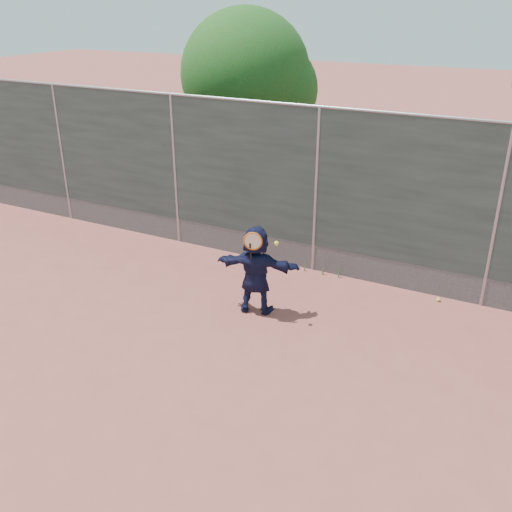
% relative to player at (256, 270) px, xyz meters
% --- Properties ---
extents(ground, '(80.00, 80.00, 0.00)m').
position_rel_player_xyz_m(ground, '(0.24, -1.64, -0.73)').
color(ground, '#9E4C42').
rests_on(ground, ground).
extents(player, '(1.41, 0.71, 1.46)m').
position_rel_player_xyz_m(player, '(0.00, 0.00, 0.00)').
color(player, '#131634').
rests_on(player, ground).
extents(ball_ground, '(0.07, 0.07, 0.07)m').
position_rel_player_xyz_m(ball_ground, '(2.59, 1.67, -0.70)').
color(ball_ground, '#D6F235').
rests_on(ball_ground, ground).
extents(fence, '(20.00, 0.06, 3.03)m').
position_rel_player_xyz_m(fence, '(0.24, 1.86, 0.85)').
color(fence, '#38423D').
rests_on(fence, ground).
extents(swing_action, '(0.53, 0.17, 0.51)m').
position_rel_player_xyz_m(swing_action, '(0.08, -0.19, 0.56)').
color(swing_action, '#C95A12').
rests_on(swing_action, ground).
extents(tree_left, '(3.15, 3.00, 4.53)m').
position_rel_player_xyz_m(tree_left, '(-2.61, 4.91, 2.21)').
color(tree_left, '#382314').
rests_on(tree_left, ground).
extents(weed_clump, '(0.68, 0.07, 0.30)m').
position_rel_player_xyz_m(weed_clump, '(0.53, 1.75, -0.60)').
color(weed_clump, '#387226').
rests_on(weed_clump, ground).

